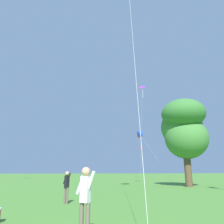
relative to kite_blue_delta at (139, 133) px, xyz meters
name	(u,v)px	position (x,y,z in m)	size (l,w,h in m)	color
kite_blue_delta	(139,133)	(0.00, 0.00, 0.00)	(4.14, 5.08, 8.24)	blue
kite_purple_streamer	(142,92)	(7.69, 16.00, 13.18)	(4.15, 5.73, 22.64)	purple
person_in_blue_jacket	(85,195)	(-11.71, -25.38, -6.39)	(0.49, 0.41, 1.74)	#665B4C
person_with_spool	(67,184)	(-11.79, -19.00, -6.45)	(0.39, 0.46, 1.63)	#665B4C
tree_left_oak	(184,128)	(2.10, -8.99, -0.85)	(5.47, 6.13, 9.84)	brown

